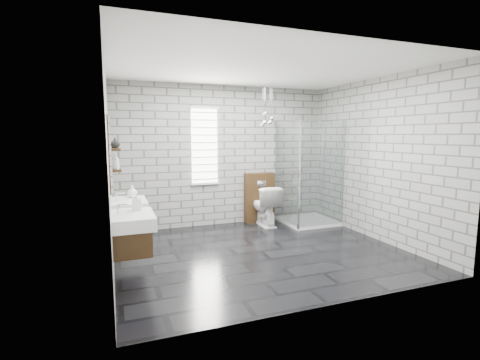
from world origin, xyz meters
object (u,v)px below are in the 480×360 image
vanity_right (126,207)px  shower_enclosure (307,199)px  toilet (265,205)px  cistern_panel (259,197)px  vanity_left (129,222)px

vanity_right → shower_enclosure: (3.41, 0.80, -0.25)m
vanity_right → toilet: (2.62, 1.05, -0.37)m
shower_enclosure → cistern_panel: bearing=146.9°
vanity_right → shower_enclosure: shower_enclosure is taller
vanity_right → toilet: 2.84m
shower_enclosure → toilet: 0.84m
shower_enclosure → toilet: shower_enclosure is taller
vanity_left → vanity_right: 0.92m
vanity_left → toilet: size_ratio=2.01×
vanity_left → vanity_right: same height
vanity_left → cistern_panel: vanity_left is taller
vanity_right → toilet: bearing=21.8°
toilet → cistern_panel: bearing=-89.1°
cistern_panel → toilet: (0.00, -0.27, -0.11)m
cistern_panel → shower_enclosure: shower_enclosure is taller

